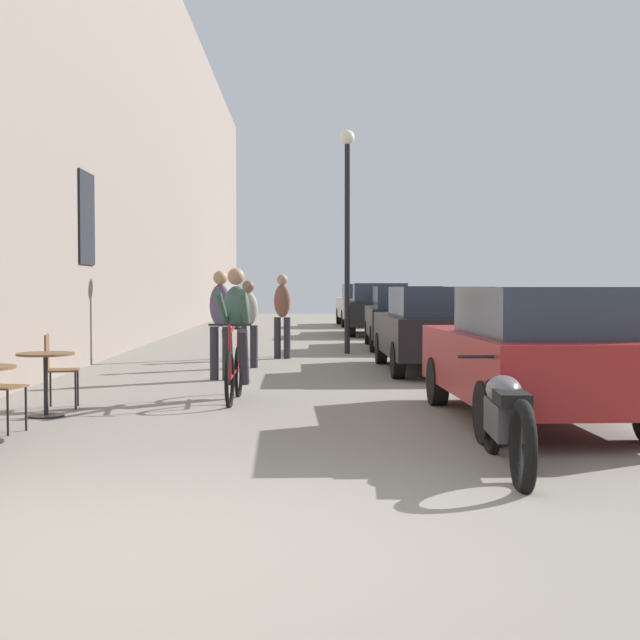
# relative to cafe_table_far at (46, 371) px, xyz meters

# --- Properties ---
(ground_plane) EXTENTS (88.00, 88.00, 0.00)m
(ground_plane) POSITION_rel_cafe_table_far_xyz_m (2.10, -5.08, -0.52)
(ground_plane) COLOR gray
(building_facade_left) EXTENTS (0.54, 68.00, 11.03)m
(building_facade_left) POSITION_rel_cafe_table_far_xyz_m (-1.35, 8.92, 4.99)
(building_facade_left) COLOR gray
(building_facade_left) RESTS_ON ground_plane
(cafe_table_far) EXTENTS (0.64, 0.64, 0.72)m
(cafe_table_far) POSITION_rel_cafe_table_far_xyz_m (0.00, 0.00, 0.00)
(cafe_table_far) COLOR black
(cafe_table_far) RESTS_ON ground_plane
(cafe_chair_far_toward_street) EXTENTS (0.44, 0.44, 0.89)m
(cafe_chair_far_toward_street) POSITION_rel_cafe_table_far_xyz_m (-0.08, 0.68, -0.00)
(cafe_chair_far_toward_street) COLOR black
(cafe_chair_far_toward_street) RESTS_ON ground_plane
(cyclist_on_bicycle) EXTENTS (0.52, 1.76, 1.74)m
(cyclist_on_bicycle) POSITION_rel_cafe_table_far_xyz_m (2.02, 1.43, 0.29)
(cyclist_on_bicycle) COLOR black
(cyclist_on_bicycle) RESTS_ON ground_plane
(pedestrian_near) EXTENTS (0.38, 0.30, 1.72)m
(pedestrian_near) POSITION_rel_cafe_table_far_xyz_m (1.60, 3.88, 0.45)
(pedestrian_near) COLOR #26262D
(pedestrian_near) RESTS_ON ground_plane
(pedestrian_mid) EXTENTS (0.35, 0.26, 1.59)m
(pedestrian_mid) POSITION_rel_cafe_table_far_xyz_m (1.90, 5.99, 0.37)
(pedestrian_mid) COLOR #26262D
(pedestrian_mid) RESTS_ON ground_plane
(pedestrian_far) EXTENTS (0.36, 0.28, 1.73)m
(pedestrian_far) POSITION_rel_cafe_table_far_xyz_m (2.47, 8.05, 0.45)
(pedestrian_far) COLOR #26262D
(pedestrian_far) RESTS_ON ground_plane
(street_lamp) EXTENTS (0.32, 0.32, 4.90)m
(street_lamp) POSITION_rel_cafe_table_far_xyz_m (3.87, 9.39, 2.59)
(street_lamp) COLOR black
(street_lamp) RESTS_ON ground_plane
(parked_car_nearest) EXTENTS (1.82, 4.14, 1.46)m
(parked_car_nearest) POSITION_rel_cafe_table_far_xyz_m (5.37, -0.55, 0.24)
(parked_car_nearest) COLOR maroon
(parked_car_nearest) RESTS_ON ground_plane
(parked_car_second) EXTENTS (1.78, 4.14, 1.47)m
(parked_car_second) POSITION_rel_cafe_table_far_xyz_m (5.17, 5.29, 0.24)
(parked_car_second) COLOR black
(parked_car_second) RESTS_ON ground_plane
(parked_car_third) EXTENTS (1.87, 4.23, 1.49)m
(parked_car_third) POSITION_rel_cafe_table_far_xyz_m (5.32, 10.99, 0.25)
(parked_car_third) COLOR black
(parked_car_third) RESTS_ON ground_plane
(parked_car_fourth) EXTENTS (2.01, 4.51, 1.58)m
(parked_car_fourth) POSITION_rel_cafe_table_far_xyz_m (5.22, 17.04, 0.30)
(parked_car_fourth) COLOR black
(parked_car_fourth) RESTS_ON ground_plane
(parked_car_fifth) EXTENTS (1.97, 4.50, 1.59)m
(parked_car_fifth) POSITION_rel_cafe_table_far_xyz_m (5.21, 23.44, 0.30)
(parked_car_fifth) COLOR #B7B7BC
(parked_car_fifth) RESTS_ON ground_plane
(parked_motorcycle) EXTENTS (0.62, 2.15, 0.92)m
(parked_motorcycle) POSITION_rel_cafe_table_far_xyz_m (4.52, -2.92, -0.12)
(parked_motorcycle) COLOR black
(parked_motorcycle) RESTS_ON ground_plane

